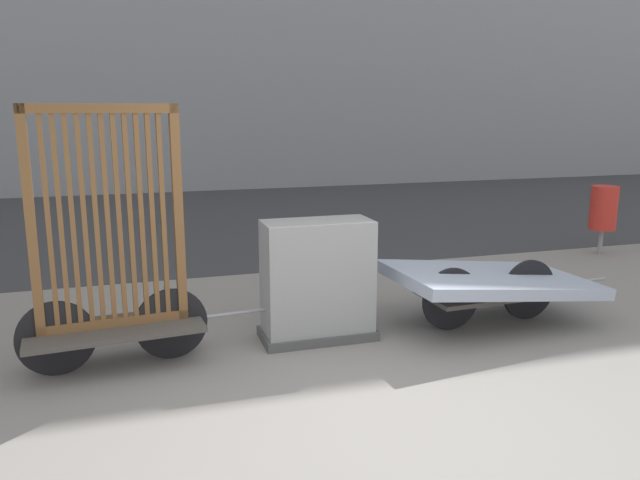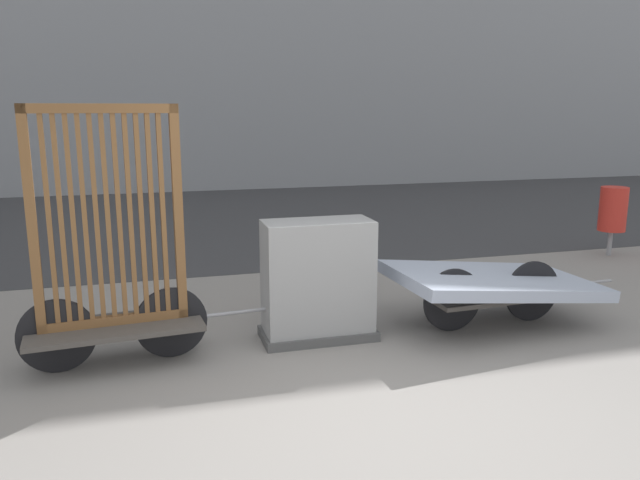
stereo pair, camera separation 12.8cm
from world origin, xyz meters
name	(u,v)px [view 1 (the left image)]	position (x,y,z in m)	size (l,w,h in m)	color
ground_plane	(392,430)	(0.00, 0.00, 0.00)	(60.00, 60.00, 0.00)	gray
road_strip	(217,219)	(0.00, 7.96, 0.00)	(56.00, 7.96, 0.01)	#38383A
bike_cart_with_bedframe	(112,274)	(-1.66, 1.55, 0.75)	(2.07, 0.73, 2.02)	#4C4742
bike_cart_with_mattress	(492,282)	(1.67, 1.55, 0.40)	(2.34, 1.20, 0.58)	#4C4742
utility_cabinet	(317,285)	(0.02, 1.68, 0.48)	(0.99, 0.49, 1.05)	#4C4C4C
trash_bin	(604,208)	(4.71, 3.64, 0.64)	(0.36, 0.36, 0.94)	gray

